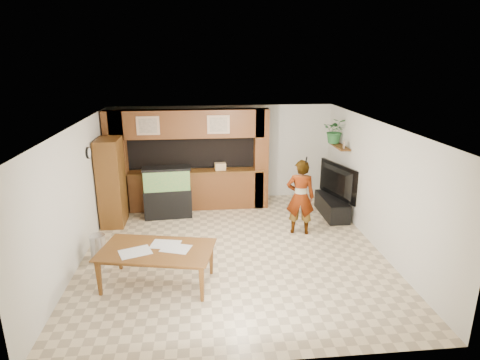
{
  "coord_description": "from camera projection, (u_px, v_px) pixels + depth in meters",
  "views": [
    {
      "loc": [
        -0.6,
        -7.53,
        3.85
      ],
      "look_at": [
        0.22,
        0.6,
        1.32
      ],
      "focal_mm": 30.0,
      "sensor_mm": 36.0,
      "label": 1
    }
  ],
  "objects": [
    {
      "name": "wall_right",
      "position": [
        377.0,
        186.0,
        8.25
      ],
      "size": [
        0.0,
        6.5,
        6.5
      ],
      "primitive_type": "plane",
      "rotation": [
        1.57,
        0.0,
        -1.57
      ],
      "color": "silver",
      "rests_on": "floor"
    },
    {
      "name": "potted_plant",
      "position": [
        335.0,
        131.0,
        10.17
      ],
      "size": [
        0.73,
        0.69,
        0.65
      ],
      "primitive_type": "imported",
      "rotation": [
        0.0,
        0.0,
        -0.38
      ],
      "color": "#286530",
      "rests_on": "wall_shelf"
    },
    {
      "name": "photo_frame",
      "position": [
        344.0,
        145.0,
        9.67
      ],
      "size": [
        0.06,
        0.14,
        0.18
      ],
      "primitive_type": "cube",
      "rotation": [
        0.0,
        0.0,
        -0.22
      ],
      "color": "tan",
      "rests_on": "wall_shelf"
    },
    {
      "name": "wall_clock",
      "position": [
        88.0,
        153.0,
        8.45
      ],
      "size": [
        0.05,
        0.25,
        0.25
      ],
      "color": "black",
      "rests_on": "wall_left"
    },
    {
      "name": "microphone",
      "position": [
        306.0,
        160.0,
        8.49
      ],
      "size": [
        0.03,
        0.09,
        0.14
      ],
      "primitive_type": "cylinder",
      "rotation": [
        0.44,
        0.0,
        0.0
      ],
      "color": "black",
      "rests_on": "person"
    },
    {
      "name": "tv_stand",
      "position": [
        332.0,
        206.0,
        10.1
      ],
      "size": [
        0.5,
        1.37,
        0.46
      ],
      "primitive_type": "cube",
      "color": "black",
      "rests_on": "floor"
    },
    {
      "name": "pantry_cabinet",
      "position": [
        112.0,
        182.0,
        9.37
      ],
      "size": [
        0.52,
        0.84,
        2.06
      ],
      "primitive_type": "cube",
      "color": "brown",
      "rests_on": "floor"
    },
    {
      "name": "trash_can",
      "position": [
        98.0,
        248.0,
        7.82
      ],
      "size": [
        0.3,
        0.3,
        0.54
      ],
      "primitive_type": "cylinder",
      "color": "#B2B2B7",
      "rests_on": "floor"
    },
    {
      "name": "aquarium",
      "position": [
        168.0,
        193.0,
        9.88
      ],
      "size": [
        1.16,
        0.43,
        1.28
      ],
      "rotation": [
        0.0,
        0.0,
        0.08
      ],
      "color": "black",
      "rests_on": "floor"
    },
    {
      "name": "newspaper_c",
      "position": [
        166.0,
        244.0,
        7.05
      ],
      "size": [
        0.56,
        0.46,
        0.01
      ],
      "primitive_type": "cube",
      "rotation": [
        0.0,
        0.0,
        -0.21
      ],
      "color": "silver",
      "rests_on": "dining_table"
    },
    {
      "name": "floor",
      "position": [
        233.0,
        249.0,
        8.35
      ],
      "size": [
        6.5,
        6.5,
        0.0
      ],
      "primitive_type": "plane",
      "color": "beige",
      "rests_on": "ground"
    },
    {
      "name": "wall_back",
      "position": [
        223.0,
        153.0,
        11.05
      ],
      "size": [
        6.0,
        0.0,
        6.0
      ],
      "primitive_type": "plane",
      "rotation": [
        1.57,
        0.0,
        0.0
      ],
      "color": "silver",
      "rests_on": "floor"
    },
    {
      "name": "ceiling",
      "position": [
        232.0,
        125.0,
        7.58
      ],
      "size": [
        6.5,
        6.5,
        0.0
      ],
      "primitive_type": "plane",
      "color": "white",
      "rests_on": "wall_back"
    },
    {
      "name": "wall_shelf",
      "position": [
        340.0,
        147.0,
        9.97
      ],
      "size": [
        0.25,
        0.9,
        0.04
      ],
      "primitive_type": "cube",
      "color": "brown",
      "rests_on": "wall_right"
    },
    {
      "name": "counter_box",
      "position": [
        220.0,
        166.0,
        10.33
      ],
      "size": [
        0.3,
        0.22,
        0.18
      ],
      "primitive_type": "cube",
      "rotation": [
        0.0,
        0.0,
        0.13
      ],
      "color": "tan",
      "rests_on": "partition"
    },
    {
      "name": "wall_left",
      "position": [
        76.0,
        195.0,
        7.68
      ],
      "size": [
        0.0,
        6.5,
        6.5
      ],
      "primitive_type": "plane",
      "rotation": [
        1.57,
        0.0,
        1.57
      ],
      "color": "silver",
      "rests_on": "floor"
    },
    {
      "name": "dining_table",
      "position": [
        157.0,
        268.0,
        6.95
      ],
      "size": [
        2.11,
        1.44,
        0.68
      ],
      "primitive_type": "imported",
      "rotation": [
        0.0,
        0.0,
        -0.2
      ],
      "color": "brown",
      "rests_on": "floor"
    },
    {
      "name": "person",
      "position": [
        300.0,
        197.0,
        8.9
      ],
      "size": [
        0.7,
        0.54,
        1.72
      ],
      "primitive_type": "imported",
      "rotation": [
        0.0,
        0.0,
        2.92
      ],
      "color": "olive",
      "rests_on": "floor"
    },
    {
      "name": "partition",
      "position": [
        187.0,
        159.0,
        10.38
      ],
      "size": [
        4.2,
        0.99,
        2.6
      ],
      "color": "brown",
      "rests_on": "floor"
    },
    {
      "name": "television",
      "position": [
        334.0,
        182.0,
        9.91
      ],
      "size": [
        0.62,
        1.47,
        0.85
      ],
      "primitive_type": "imported",
      "rotation": [
        0.0,
        0.0,
        1.87
      ],
      "color": "black",
      "rests_on": "tv_stand"
    },
    {
      "name": "newspaper_a",
      "position": [
        135.0,
        252.0,
        6.77
      ],
      "size": [
        0.62,
        0.53,
        0.01
      ],
      "primitive_type": "cube",
      "rotation": [
        0.0,
        0.0,
        0.37
      ],
      "color": "silver",
      "rests_on": "dining_table"
    },
    {
      "name": "newspaper_b",
      "position": [
        176.0,
        248.0,
        6.9
      ],
      "size": [
        0.57,
        0.49,
        0.01
      ],
      "primitive_type": "cube",
      "rotation": [
        0.0,
        0.0,
        -0.33
      ],
      "color": "silver",
      "rests_on": "dining_table"
    }
  ]
}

